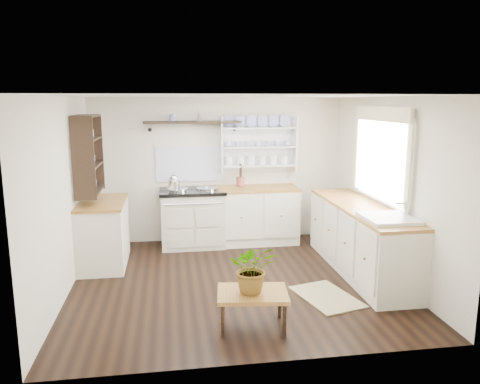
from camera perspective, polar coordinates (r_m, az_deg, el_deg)
name	(u,v)px	position (r m, az deg, el deg)	size (l,w,h in m)	color
floor	(234,281)	(6.03, -0.69, -10.80)	(4.00, 3.80, 0.01)	black
wall_back	(218,170)	(7.56, -2.72, 2.73)	(4.00, 0.02, 2.30)	beige
wall_right	(388,188)	(6.29, 17.62, 0.51)	(0.02, 3.80, 2.30)	beige
wall_left	(63,197)	(5.78, -20.76, -0.59)	(0.02, 3.80, 2.30)	beige
ceiling	(234,96)	(5.60, -0.75, 11.62)	(4.00, 3.80, 0.01)	white
window	(381,154)	(6.35, 16.83, 4.43)	(0.08, 1.55, 1.22)	white
aga_cooker	(193,217)	(7.34, -5.78, -3.09)	(1.00, 0.70, 0.93)	beige
back_cabinets	(257,214)	(7.49, 2.14, -2.73)	(1.27, 0.63, 0.90)	silver
right_cabinets	(360,238)	(6.41, 14.45, -5.46)	(0.62, 2.43, 0.90)	silver
belfast_sink	(388,228)	(5.67, 17.57, -4.24)	(0.55, 0.60, 0.45)	white
left_cabinets	(104,232)	(6.75, -16.30, -4.73)	(0.62, 1.13, 0.90)	silver
plate_rack	(258,144)	(7.57, 2.20, 5.84)	(1.20, 0.22, 0.90)	white
high_shelf	(192,123)	(7.34, -5.81, 8.38)	(1.50, 0.29, 0.16)	black
left_shelving	(88,154)	(6.57, -18.03, 4.44)	(0.28, 0.80, 1.05)	black
kettle	(174,182)	(7.10, -8.08, 1.17)	(0.18, 0.18, 0.22)	silver
utensil_crock	(240,182)	(7.41, 0.02, 1.28)	(0.13, 0.13, 0.15)	brown
center_table	(253,296)	(4.78, 1.54, -12.57)	(0.75, 0.58, 0.38)	brown
potted_plant	(253,268)	(4.67, 1.56, -9.23)	(0.45, 0.39, 0.50)	#3F7233
floor_rug	(327,297)	(5.66, 10.51, -12.45)	(0.55, 0.85, 0.02)	olive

